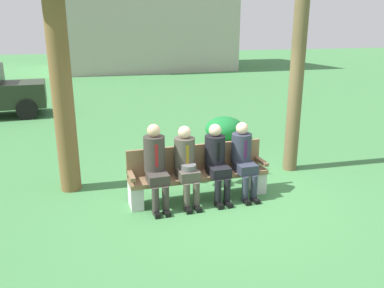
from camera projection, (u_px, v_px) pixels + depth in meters
name	position (u px, v px, depth m)	size (l,w,h in m)	color
ground_plane	(225.00, 200.00, 6.50)	(80.00, 80.00, 0.00)	#3E7A42
park_bench	(198.00, 173.00, 6.51)	(2.36, 0.44, 0.90)	brown
seated_man_leftmost	(156.00, 162.00, 6.09)	(0.34, 0.72, 1.35)	#38332D
seated_man_centerleft	(186.00, 161.00, 6.24)	(0.34, 0.72, 1.28)	#4C473D
seated_man_centerright	(217.00, 158.00, 6.39)	(0.34, 0.72, 1.27)	black
seated_man_rightmost	(243.00, 156.00, 6.53)	(0.34, 0.72, 1.27)	#2D3342
palm_tree_tall	(54.00, 6.00, 6.06)	(1.45, 1.47, 4.48)	brown
shrub_near_bench	(224.00, 129.00, 9.86)	(0.98, 0.90, 0.61)	#1B7532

